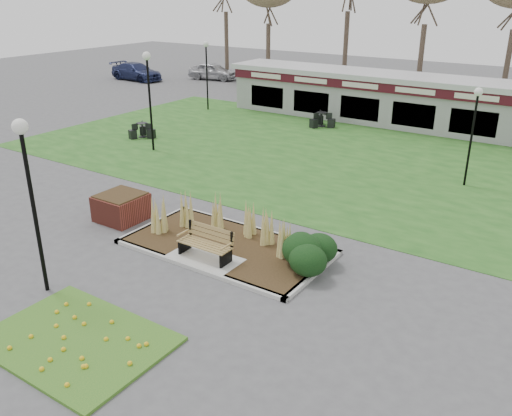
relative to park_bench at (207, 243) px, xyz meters
The scene contains 16 objects.
ground 0.64m from the park_bench, 90.00° to the right, with size 100.00×100.00×0.00m, color #515154.
lawn 11.77m from the park_bench, 90.00° to the left, with size 34.00×16.00×0.02m, color #21581B.
flower_bed 4.88m from the park_bench, 90.00° to the right, with size 4.20×3.00×0.16m.
planting_bed 1.70m from the park_bench, 40.83° to the left, with size 6.75×3.40×1.27m.
park_bench is the anchor object (origin of this frame).
brick_planter 4.47m from the park_bench, behind, with size 1.50×1.50×0.95m.
food_pavilion 19.73m from the park_bench, 90.00° to the left, with size 24.60×3.40×2.90m.
lamp_post_near_left 5.34m from the park_bench, 124.06° to the right, with size 0.39×0.39×4.70m.
lamp_post_mid_left 12.62m from the park_bench, 141.15° to the left, with size 0.40×0.40×4.78m.
lamp_post_mid_right 12.23m from the park_bench, 66.96° to the left, with size 0.33×0.33×4.00m.
lamp_post_far_left 21.53m from the park_bench, 128.41° to the left, with size 0.36×0.36×4.38m.
bistro_set_a 14.96m from the park_bench, 142.05° to the left, with size 1.38×1.43×0.78m.
bistro_set_b 17.44m from the park_bench, 106.14° to the left, with size 1.42×1.52×0.82m.
car_silver 33.79m from the park_bench, 127.66° to the left, with size 1.73×4.30×1.46m, color #ADADB2.
car_black 24.70m from the park_bench, 110.98° to the left, with size 1.31×3.75×1.24m, color black.
car_blue 34.61m from the park_bench, 138.71° to the left, with size 2.04×5.01×1.45m, color navy.
Camera 1 is at (9.24, -10.92, 7.63)m, focal length 38.00 mm.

